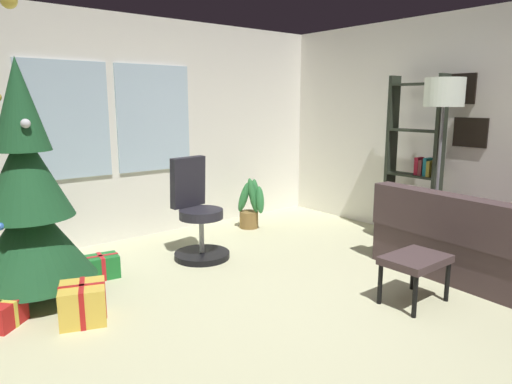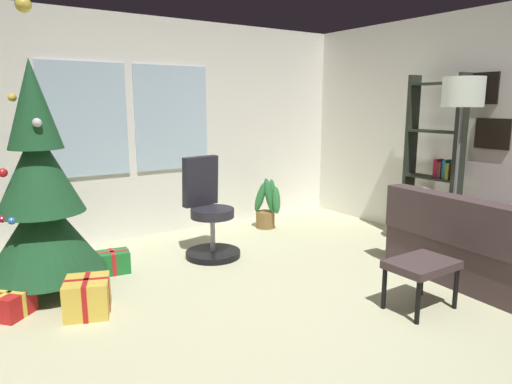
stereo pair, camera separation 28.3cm
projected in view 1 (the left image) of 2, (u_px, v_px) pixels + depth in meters
name	position (u px, v px, depth m)	size (l,w,h in m)	color
ground_plane	(318.00, 324.00, 3.41)	(4.95, 5.53, 0.10)	beige
wall_back_with_windows	(141.00, 129.00, 5.29)	(4.95, 0.12, 2.50)	white
wall_right_with_frames	(492.00, 133.00, 4.72)	(0.12, 5.53, 2.50)	white
couch	(501.00, 248.00, 4.12)	(1.62, 1.96, 0.78)	#433333
footstool	(415.00, 263.00, 3.60)	(0.52, 0.37, 0.38)	#433333
holiday_tree	(28.00, 203.00, 3.59)	(0.95, 0.95, 2.34)	#4C331E
gift_box_red	(0.00, 314.00, 3.26)	(0.37, 0.37, 0.19)	red
gift_box_green	(101.00, 267.00, 4.16)	(0.32, 0.25, 0.21)	#1E722D
gift_box_gold	(83.00, 303.00, 3.33)	(0.41, 0.41, 0.28)	gold
office_chair	(198.00, 219.00, 4.66)	(0.56, 0.56, 1.02)	black
bookshelf	(414.00, 170.00, 5.17)	(0.18, 0.64, 1.85)	#242A20
floor_lamp	(444.00, 104.00, 4.54)	(0.38, 0.38, 1.80)	slate
potted_plant	(251.00, 206.00, 5.77)	(0.38, 0.39, 0.65)	olive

